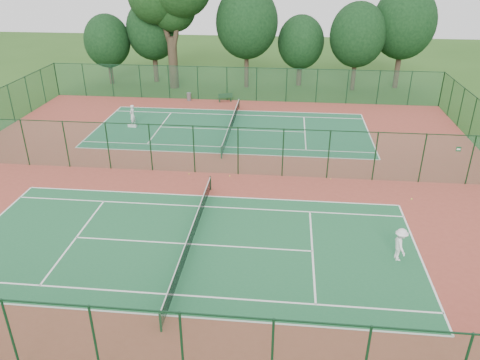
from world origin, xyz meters
name	(u,v)px	position (x,y,z in m)	size (l,w,h in m)	color
ground	(216,173)	(0.00, 0.00, 0.00)	(120.00, 120.00, 0.00)	#274E18
red_pad	(216,173)	(0.00, 0.00, 0.01)	(40.00, 36.00, 0.01)	brown
court_near	(192,244)	(0.00, -9.00, 0.01)	(23.77, 10.97, 0.01)	#1D5C35
court_far	(232,130)	(0.00, 9.00, 0.01)	(23.77, 10.97, 0.01)	#1C5A39
fence_north	(242,84)	(0.00, 18.00, 1.76)	(40.00, 0.09, 3.50)	#18482F
fence_south	(138,348)	(0.00, -18.00, 1.76)	(40.00, 0.09, 3.50)	#164426
fence_divider	(216,150)	(0.00, 0.00, 1.76)	(40.00, 0.09, 3.50)	#1C5538
tennis_net_near	(191,236)	(0.00, -9.00, 0.54)	(0.10, 12.90, 0.97)	#14381F
tennis_net_far	(231,124)	(0.00, 9.00, 0.54)	(0.10, 12.90, 0.97)	#153C23
player_near	(400,244)	(10.68, -9.25, 0.91)	(1.14, 0.66, 1.77)	white
player_far	(132,115)	(-8.94, 9.25, 0.95)	(0.68, 0.45, 1.86)	silver
trash_bin	(189,97)	(-5.49, 17.41, 0.42)	(0.46, 0.46, 0.82)	slate
bench	(225,97)	(-1.65, 17.34, 0.49)	(1.56, 0.88, 0.92)	#13371C
kit_bag	(132,125)	(-8.86, 8.75, 0.15)	(0.77, 0.29, 0.29)	silver
stray_ball_a	(230,176)	(1.01, -0.46, 0.05)	(0.08, 0.08, 0.08)	#E4EF37
stray_ball_b	(330,179)	(7.94, -0.21, 0.04)	(0.07, 0.07, 0.07)	#C3D230
stray_ball_c	(189,174)	(-1.88, -0.43, 0.05)	(0.07, 0.07, 0.07)	#C3D130
evergreen_row	(251,85)	(0.50, 24.25, 0.00)	(39.00, 5.00, 12.00)	black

